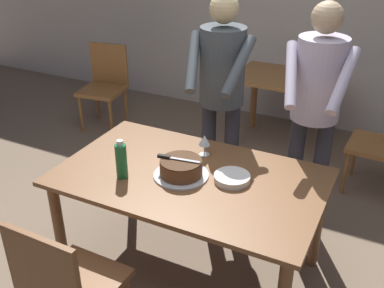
% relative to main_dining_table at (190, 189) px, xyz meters
% --- Properties ---
extents(ground_plane, '(14.00, 14.00, 0.00)m').
position_rel_main_dining_table_xyz_m(ground_plane, '(0.00, 0.00, -0.65)').
color(ground_plane, '#7A6651').
extents(back_wall, '(10.00, 0.12, 2.70)m').
position_rel_main_dining_table_xyz_m(back_wall, '(0.00, 2.78, 0.70)').
color(back_wall, beige).
rests_on(back_wall, ground_plane).
extents(main_dining_table, '(1.63, 0.98, 0.75)m').
position_rel_main_dining_table_xyz_m(main_dining_table, '(0.00, 0.00, 0.00)').
color(main_dining_table, brown).
rests_on(main_dining_table, ground_plane).
extents(cake_on_platter, '(0.34, 0.34, 0.11)m').
position_rel_main_dining_table_xyz_m(cake_on_platter, '(-0.05, -0.03, 0.15)').
color(cake_on_platter, silver).
rests_on(cake_on_platter, main_dining_table).
extents(cake_knife, '(0.27, 0.06, 0.02)m').
position_rel_main_dining_table_xyz_m(cake_knife, '(-0.12, -0.04, 0.22)').
color(cake_knife, silver).
rests_on(cake_knife, cake_on_platter).
extents(plate_stack, '(0.22, 0.22, 0.04)m').
position_rel_main_dining_table_xyz_m(plate_stack, '(0.25, 0.06, 0.12)').
color(plate_stack, white).
rests_on(plate_stack, main_dining_table).
extents(wine_glass_near, '(0.08, 0.08, 0.14)m').
position_rel_main_dining_table_xyz_m(wine_glass_near, '(-0.03, 0.28, 0.20)').
color(wine_glass_near, silver).
rests_on(wine_glass_near, main_dining_table).
extents(water_bottle, '(0.07, 0.07, 0.25)m').
position_rel_main_dining_table_xyz_m(water_bottle, '(-0.36, -0.20, 0.22)').
color(water_bottle, '#1E6B38').
rests_on(water_bottle, main_dining_table).
extents(person_cutting_cake, '(0.46, 0.57, 1.72)m').
position_rel_main_dining_table_xyz_m(person_cutting_cake, '(-0.10, 0.70, 0.43)').
color(person_cutting_cake, '#2D2D38').
rests_on(person_cutting_cake, ground_plane).
extents(person_standing_beside, '(0.46, 0.57, 1.72)m').
position_rel_main_dining_table_xyz_m(person_standing_beside, '(0.57, 0.73, 0.43)').
color(person_standing_beside, '#2D2D38').
rests_on(person_standing_beside, ground_plane).
extents(chair_near_side, '(0.45, 0.45, 0.90)m').
position_rel_main_dining_table_xyz_m(chair_near_side, '(-0.28, -0.87, -0.16)').
color(chair_near_side, brown).
rests_on(chair_near_side, ground_plane).
extents(background_table, '(1.00, 0.70, 0.74)m').
position_rel_main_dining_table_xyz_m(background_table, '(0.03, 2.08, -0.07)').
color(background_table, '#9E6633').
rests_on(background_table, ground_plane).
extents(background_chair_0, '(0.50, 0.50, 0.90)m').
position_rel_main_dining_table_xyz_m(background_chair_0, '(-1.90, 1.69, -0.16)').
color(background_chair_0, '#9E6633').
rests_on(background_chair_0, ground_plane).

